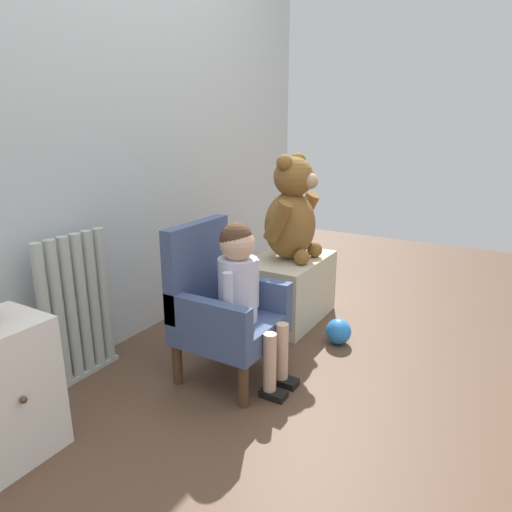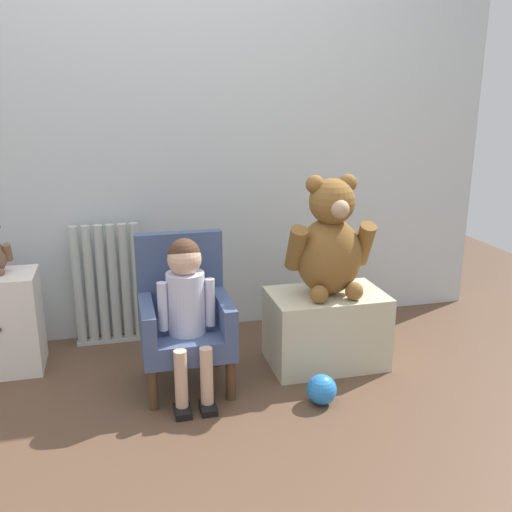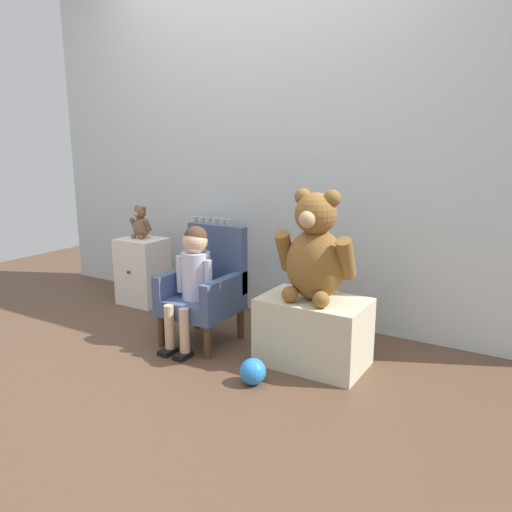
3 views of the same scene
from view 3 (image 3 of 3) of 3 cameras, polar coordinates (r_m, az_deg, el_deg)
The scene contains 10 objects.
ground_plane at distance 2.79m, azimuth -12.61°, elevation -12.82°, with size 6.00×6.00×0.00m, color brown.
back_wall at distance 3.48m, azimuth 0.51°, elevation 12.99°, with size 3.80×0.05×2.40m, color silver.
radiator at distance 3.66m, azimuth -5.01°, elevation -0.81°, with size 0.37×0.05×0.66m.
small_dresser at distance 3.84m, azimuth -12.79°, elevation -1.69°, with size 0.33×0.30×0.50m.
child_armchair at distance 3.05m, azimuth -5.76°, elevation -3.64°, with size 0.41×0.41×0.70m.
child_figure at distance 2.92m, azimuth -7.16°, elevation -1.55°, with size 0.25×0.35×0.72m.
low_bench at distance 2.76m, azimuth 6.56°, elevation -8.58°, with size 0.57×0.37×0.37m, color beige.
large_teddy_bear at distance 2.63m, azimuth 6.78°, elevation 0.44°, with size 0.43×0.30×0.59m.
small_teddy_bear at distance 3.80m, azimuth -13.04°, elevation 3.60°, with size 0.18×0.12×0.24m.
toy_ball at distance 2.58m, azimuth -0.37°, elevation -13.06°, with size 0.13×0.13×0.13m, color #297FD8.
Camera 3 is at (1.77, -1.79, 1.19)m, focal length 35.00 mm.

